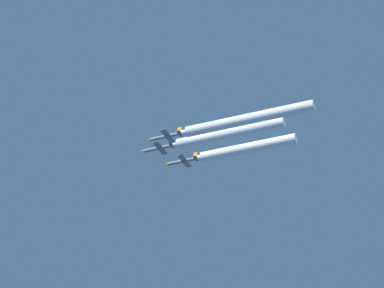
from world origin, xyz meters
TOP-DOWN VIEW (x-y plane):
  - jet_lead at (0.25, 6.01)m, footprint 8.11×11.81m
  - jet_left_wingman at (-7.92, -0.06)m, footprint 8.11×11.81m
  - jet_right_wingman at (7.95, 0.79)m, footprint 8.11×11.81m
  - smoke_trail_lead at (0.25, -17.37)m, footprint 3.24×35.94m
  - smoke_trail_left_wingman at (-7.92, -25.99)m, footprint 3.24×41.06m
  - smoke_trail_right_wingman at (7.95, -20.74)m, footprint 3.24×32.22m

SIDE VIEW (x-z plane):
  - smoke_trail_left_wingman at x=-7.92m, z-range 144.20..147.44m
  - jet_left_wingman at x=-7.92m, z-range 144.43..147.27m
  - smoke_trail_right_wingman at x=7.95m, z-range 144.50..147.74m
  - jet_right_wingman at x=7.95m, z-range 144.73..147.57m
  - smoke_trail_lead at x=0.25m, z-range 146.09..149.33m
  - jet_lead at x=0.25m, z-range 146.32..149.16m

